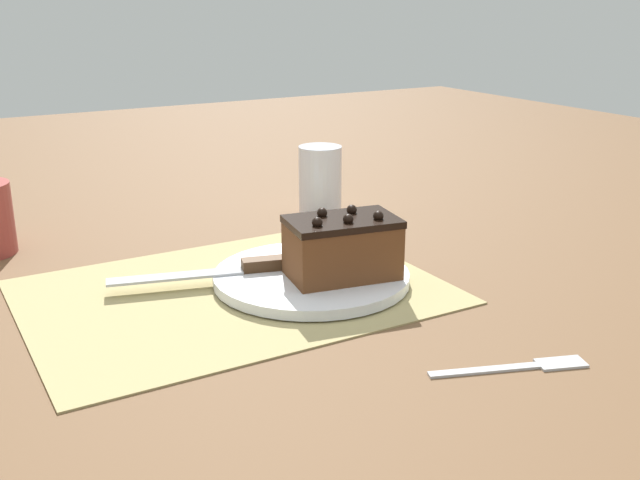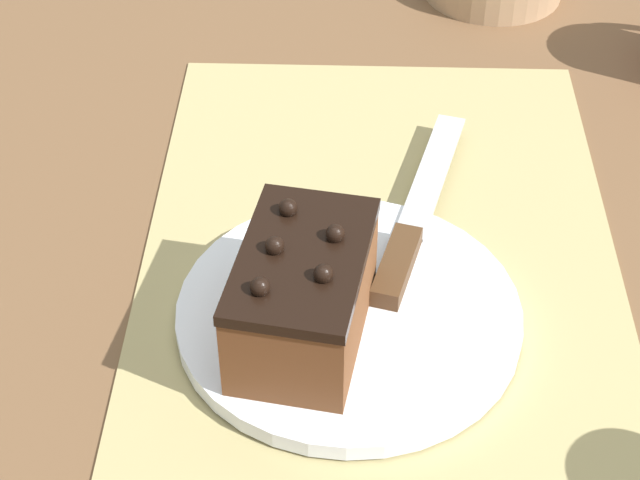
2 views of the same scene
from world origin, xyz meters
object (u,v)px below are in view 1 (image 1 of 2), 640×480
Objects in this scene: cake_plate at (311,277)px; chocolate_cake at (342,247)px; dessert_fork at (522,366)px; serving_knife at (241,268)px; drinking_glass at (320,180)px.

chocolate_cake reaches higher than cake_plate.
cake_plate is 1.57× the size of dessert_fork.
serving_knife is (0.07, -0.04, 0.01)m from cake_plate.
drinking_glass is 0.72× the size of dessert_fork.
serving_knife is at bearing -137.29° from dessert_fork.
drinking_glass is (-0.14, -0.29, 0.00)m from chocolate_cake.
drinking_glass is at bearing -31.93° from serving_knife.
serving_knife is 0.35m from dessert_fork.
chocolate_cake is 0.32m from drinking_glass.
chocolate_cake is 0.92× the size of dessert_fork.
cake_plate is 1.02× the size of serving_knife.
cake_plate is 0.28m from dessert_fork.
dessert_fork is (-0.04, 0.25, -0.05)m from chocolate_cake.
cake_plate reaches higher than dessert_fork.
drinking_glass reaches higher than cake_plate.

